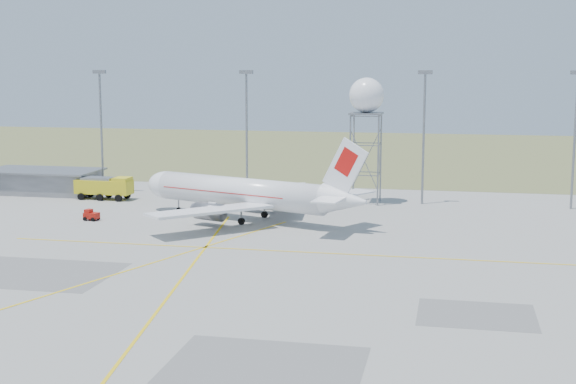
% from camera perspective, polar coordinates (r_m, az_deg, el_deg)
% --- Properties ---
extents(ground, '(400.00, 400.00, 0.00)m').
position_cam_1_polar(ground, '(65.81, -9.19, -9.85)').
color(ground, '#9C9D97').
rests_on(ground, ground).
extents(grass_strip, '(400.00, 120.00, 0.03)m').
position_cam_1_polar(grass_strip, '(200.48, 5.25, 2.85)').
color(grass_strip, '#5E6638').
rests_on(grass_strip, ground).
extents(building_grey, '(19.00, 10.00, 3.90)m').
position_cam_1_polar(building_grey, '(140.90, -17.04, 0.74)').
color(building_grey, gray).
rests_on(building_grey, ground).
extents(mast_a, '(2.20, 0.50, 20.50)m').
position_cam_1_polar(mast_a, '(137.14, -13.15, 4.92)').
color(mast_a, gray).
rests_on(mast_a, ground).
extents(mast_b, '(2.20, 0.50, 20.50)m').
position_cam_1_polar(mast_b, '(128.63, -2.96, 4.90)').
color(mast_b, gray).
rests_on(mast_b, ground).
extents(mast_c, '(2.20, 0.50, 20.50)m').
position_cam_1_polar(mast_c, '(124.49, 9.64, 4.65)').
color(mast_c, gray).
rests_on(mast_c, ground).
extents(mast_d, '(2.20, 0.50, 20.50)m').
position_cam_1_polar(mast_d, '(125.59, 19.75, 4.29)').
color(mast_d, gray).
rests_on(mast_d, ground).
extents(airliner_main, '(34.89, 32.83, 12.21)m').
position_cam_1_polar(airliner_main, '(110.63, -3.11, -0.10)').
color(airliner_main, white).
rests_on(airliner_main, ground).
extents(radar_tower, '(5.36, 5.36, 19.40)m').
position_cam_1_polar(radar_tower, '(124.33, 5.57, 4.18)').
color(radar_tower, gray).
rests_on(radar_tower, ground).
extents(fire_truck, '(9.21, 3.95, 3.64)m').
position_cam_1_polar(fire_truck, '(131.49, -12.85, 0.24)').
color(fire_truck, gold).
rests_on(fire_truck, ground).
extents(baggage_tug, '(2.13, 1.81, 1.53)m').
position_cam_1_polar(baggage_tug, '(114.12, -13.82, -1.68)').
color(baggage_tug, '#A7140B').
rests_on(baggage_tug, ground).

